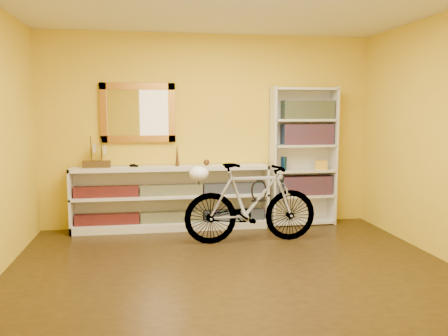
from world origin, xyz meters
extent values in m
cube|color=black|center=(0.00, 0.00, -0.01)|extent=(4.50, 4.00, 0.01)
cube|color=yellow|center=(0.00, 2.00, 1.30)|extent=(4.50, 0.01, 2.60)
cube|color=#925A1A|center=(-0.95, 1.97, 1.55)|extent=(0.98, 0.06, 0.78)
cube|color=silver|center=(0.90, 1.99, 0.25)|extent=(0.09, 0.02, 0.09)
cube|color=black|center=(-0.53, 1.79, 0.17)|extent=(2.50, 0.13, 0.14)
cube|color=navy|center=(-0.53, 1.79, 0.54)|extent=(2.50, 0.13, 0.14)
imported|color=black|center=(-1.01, 1.81, 0.85)|extent=(0.00, 0.00, 0.00)
cone|color=#51341B|center=(-0.45, 1.81, 1.01)|extent=(0.05, 0.05, 0.31)
sphere|color=#51341B|center=(-0.06, 1.81, 0.89)|extent=(0.08, 0.08, 0.08)
cube|color=maroon|center=(1.34, 1.84, 0.55)|extent=(0.70, 0.22, 0.26)
cube|color=maroon|center=(1.34, 1.84, 1.25)|extent=(0.70, 0.22, 0.28)
cube|color=#16444F|center=(1.34, 1.84, 1.59)|extent=(0.70, 0.22, 0.25)
cylinder|color=navy|center=(1.01, 1.82, 0.86)|extent=(0.08, 0.08, 0.19)
cube|color=maroon|center=(1.09, 1.87, 1.55)|extent=(0.16, 0.16, 0.17)
cube|color=gold|center=(1.54, 1.80, 0.83)|extent=(0.19, 0.15, 0.12)
imported|color=silver|center=(0.38, 1.04, 0.48)|extent=(0.47, 1.65, 0.96)
ellipsoid|color=white|center=(-0.25, 1.02, 0.85)|extent=(0.23, 0.22, 0.17)
torus|color=black|center=(0.48, 1.04, 0.63)|extent=(0.20, 0.02, 0.20)
camera|label=1|loc=(-0.80, -4.31, 1.57)|focal=37.32mm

